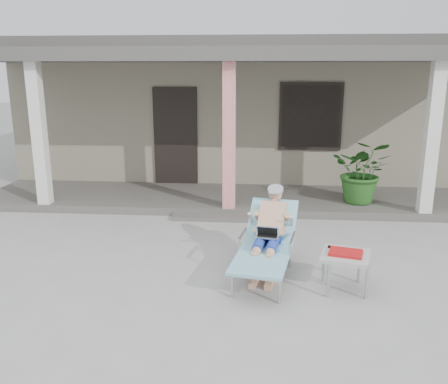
{
  "coord_description": "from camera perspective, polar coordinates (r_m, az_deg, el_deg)",
  "views": [
    {
      "loc": [
        0.59,
        -6.23,
        2.65
      ],
      "look_at": [
        0.04,
        0.6,
        0.85
      ],
      "focal_mm": 38.0,
      "sensor_mm": 36.0,
      "label": 1
    }
  ],
  "objects": [
    {
      "name": "potted_palm",
      "position": [
        9.32,
        16.36,
        2.4
      ],
      "size": [
        1.32,
        1.22,
        1.22
      ],
      "primitive_type": "imported",
      "rotation": [
        0.0,
        0.0,
        -0.29
      ],
      "color": "#26591E",
      "rests_on": "porch_deck"
    },
    {
      "name": "ground",
      "position": [
        6.8,
        -0.71,
        -8.23
      ],
      "size": [
        60.0,
        60.0,
        0.0
      ],
      "primitive_type": "plane",
      "color": "#9E9E99",
      "rests_on": "ground"
    },
    {
      "name": "side_table",
      "position": [
        5.98,
        14.4,
        -7.63
      ],
      "size": [
        0.68,
        0.68,
        0.5
      ],
      "rotation": [
        0.0,
        0.0,
        -0.26
      ],
      "color": "#ABAAA6",
      "rests_on": "ground"
    },
    {
      "name": "house",
      "position": [
        12.78,
        2.01,
        10.3
      ],
      "size": [
        10.4,
        5.4,
        3.3
      ],
      "color": "gray",
      "rests_on": "ground"
    },
    {
      "name": "porch_step",
      "position": [
        8.51,
        0.44,
        -3.15
      ],
      "size": [
        2.0,
        0.3,
        0.07
      ],
      "primitive_type": "cube",
      "color": "#605B56",
      "rests_on": "ground"
    },
    {
      "name": "lounger",
      "position": [
        6.21,
        5.32,
        -3.69
      ],
      "size": [
        0.93,
        1.79,
        1.13
      ],
      "rotation": [
        0.0,
        0.0,
        -0.17
      ],
      "color": "#B7B7BC",
      "rests_on": "ground"
    },
    {
      "name": "porch_deck",
      "position": [
        9.6,
        0.95,
        -0.84
      ],
      "size": [
        10.0,
        2.0,
        0.15
      ],
      "primitive_type": "cube",
      "color": "#605B56",
      "rests_on": "ground"
    },
    {
      "name": "porch_overhang",
      "position": [
        9.2,
        1.0,
        15.58
      ],
      "size": [
        10.0,
        2.3,
        2.85
      ],
      "color": "silver",
      "rests_on": "porch_deck"
    }
  ]
}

